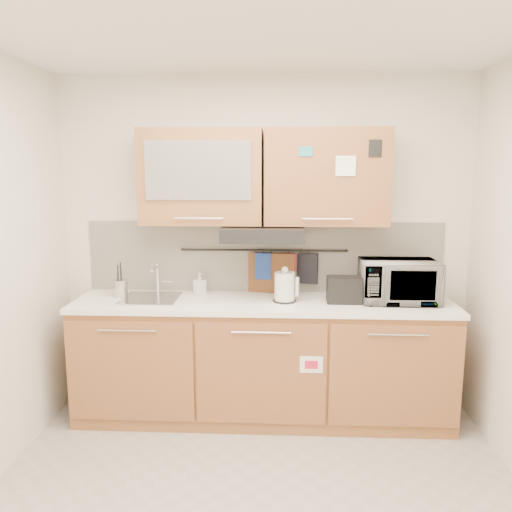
# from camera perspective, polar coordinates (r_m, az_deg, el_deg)

# --- Properties ---
(ceiling) EXTENTS (3.20, 3.20, 0.00)m
(ceiling) POSITION_cam_1_polar(r_m,az_deg,el_deg) (2.53, -0.20, 26.35)
(ceiling) COLOR white
(ceiling) RESTS_ON wall_back
(wall_back) EXTENTS (3.20, 0.00, 3.20)m
(wall_back) POSITION_cam_1_polar(r_m,az_deg,el_deg) (3.96, 0.94, 1.35)
(wall_back) COLOR silver
(wall_back) RESTS_ON ground
(base_cabinet) EXTENTS (2.80, 0.64, 0.88)m
(base_cabinet) POSITION_cam_1_polar(r_m,az_deg,el_deg) (3.90, 0.75, -12.44)
(base_cabinet) COLOR #A66D3A
(base_cabinet) RESTS_ON floor
(countertop) EXTENTS (2.82, 0.62, 0.04)m
(countertop) POSITION_cam_1_polar(r_m,az_deg,el_deg) (3.74, 0.76, -5.42)
(countertop) COLOR white
(countertop) RESTS_ON base_cabinet
(backsplash) EXTENTS (2.80, 0.02, 0.56)m
(backsplash) POSITION_cam_1_polar(r_m,az_deg,el_deg) (3.97, 0.93, -0.10)
(backsplash) COLOR silver
(backsplash) RESTS_ON countertop
(upper_cabinets) EXTENTS (1.82, 0.37, 0.70)m
(upper_cabinets) POSITION_cam_1_polar(r_m,az_deg,el_deg) (3.74, 0.80, 9.02)
(upper_cabinets) COLOR #A66D3A
(upper_cabinets) RESTS_ON wall_back
(range_hood) EXTENTS (0.60, 0.46, 0.10)m
(range_hood) POSITION_cam_1_polar(r_m,az_deg,el_deg) (3.70, 0.82, 2.63)
(range_hood) COLOR black
(range_hood) RESTS_ON upper_cabinets
(sink) EXTENTS (0.42, 0.40, 0.26)m
(sink) POSITION_cam_1_polar(r_m,az_deg,el_deg) (3.87, -11.92, -4.73)
(sink) COLOR silver
(sink) RESTS_ON countertop
(utensil_rail) EXTENTS (1.30, 0.02, 0.02)m
(utensil_rail) POSITION_cam_1_polar(r_m,az_deg,el_deg) (3.92, 0.91, 0.67)
(utensil_rail) COLOR black
(utensil_rail) RESTS_ON backsplash
(utensil_crock) EXTENTS (0.13, 0.13, 0.27)m
(utensil_crock) POSITION_cam_1_polar(r_m,az_deg,el_deg) (3.97, -15.21, -3.54)
(utensil_crock) COLOR #B5B6BA
(utensil_crock) RESTS_ON countertop
(kettle) EXTENTS (0.20, 0.18, 0.26)m
(kettle) POSITION_cam_1_polar(r_m,az_deg,el_deg) (3.69, 3.32, -3.64)
(kettle) COLOR silver
(kettle) RESTS_ON countertop
(toaster) EXTENTS (0.26, 0.16, 0.19)m
(toaster) POSITION_cam_1_polar(r_m,az_deg,el_deg) (3.72, 10.06, -3.79)
(toaster) COLOR black
(toaster) RESTS_ON countertop
(microwave) EXTENTS (0.55, 0.38, 0.31)m
(microwave) POSITION_cam_1_polar(r_m,az_deg,el_deg) (3.83, 15.98, -2.78)
(microwave) COLOR #999999
(microwave) RESTS_ON countertop
(soap_bottle) EXTENTS (0.11, 0.11, 0.17)m
(soap_bottle) POSITION_cam_1_polar(r_m,az_deg,el_deg) (3.94, -6.45, -3.13)
(soap_bottle) COLOR #999999
(soap_bottle) RESTS_ON countertop
(cutting_board) EXTENTS (0.37, 0.11, 0.46)m
(cutting_board) POSITION_cam_1_polar(r_m,az_deg,el_deg) (3.95, 1.76, -2.94)
(cutting_board) COLOR brown
(cutting_board) RESTS_ON utensil_rail
(oven_mitt) EXTENTS (0.13, 0.05, 0.21)m
(oven_mitt) POSITION_cam_1_polar(r_m,az_deg,el_deg) (3.93, 0.82, -1.16)
(oven_mitt) COLOR navy
(oven_mitt) RESTS_ON utensil_rail
(dark_pouch) EXTENTS (0.16, 0.09, 0.24)m
(dark_pouch) POSITION_cam_1_polar(r_m,az_deg,el_deg) (3.93, 5.97, -1.42)
(dark_pouch) COLOR black
(dark_pouch) RESTS_ON utensil_rail
(pot_holder) EXTENTS (0.12, 0.02, 0.14)m
(pot_holder) POSITION_cam_1_polar(r_m,az_deg,el_deg) (3.92, 3.78, -0.71)
(pot_holder) COLOR red
(pot_holder) RESTS_ON utensil_rail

